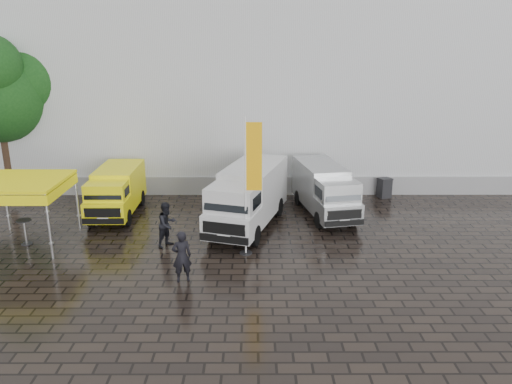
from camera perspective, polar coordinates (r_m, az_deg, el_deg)
ground at (r=19.98m, az=0.12°, el=-7.04°), size 120.00×120.00×0.00m
exhibition_hall at (r=34.38m, az=3.43°, el=13.37°), size 44.00×16.00×12.00m
hall_plinth at (r=27.37m, az=4.24°, el=0.73°), size 44.00×0.15×1.00m
van_yellow at (r=24.86m, az=-15.66°, el=-0.08°), size 1.89×4.83×2.22m
van_white at (r=22.31m, az=-0.90°, el=-0.73°), size 3.81×6.56×2.70m
van_silver at (r=24.22m, az=7.84°, el=0.12°), size 2.81×5.69×2.36m
canopy_tent at (r=22.19m, az=-25.26°, el=0.84°), size 3.35×3.35×2.75m
flagpole at (r=18.96m, az=-0.66°, el=1.53°), size 0.88×0.50×5.46m
cocktail_table at (r=22.74m, az=-24.87°, el=-4.18°), size 0.60×0.60×1.07m
wheelie_bin at (r=27.68m, az=14.45°, el=0.48°), size 0.81×0.81×1.06m
person_front at (r=17.63m, az=-8.48°, el=-7.29°), size 0.79×0.63×1.88m
person_tent at (r=20.69m, az=-10.11°, el=-3.65°), size 1.11×1.15×1.87m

